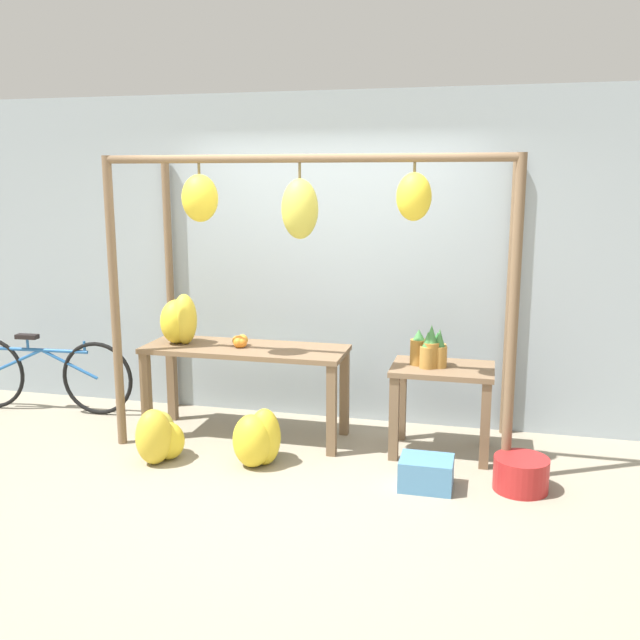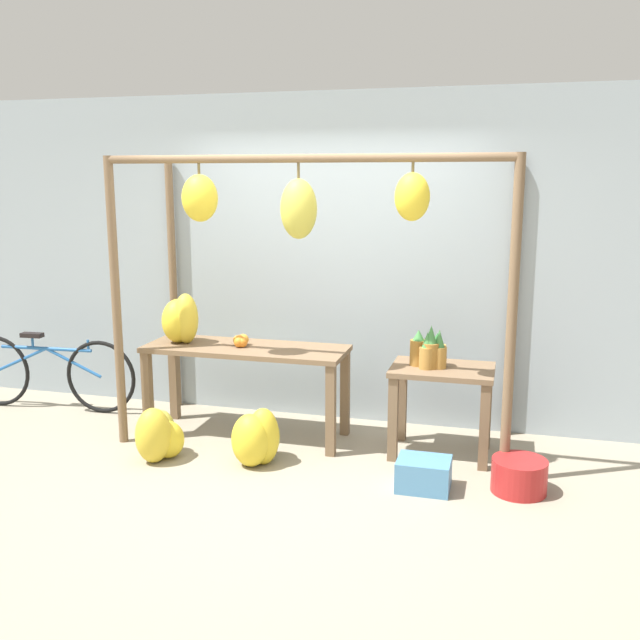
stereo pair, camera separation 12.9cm
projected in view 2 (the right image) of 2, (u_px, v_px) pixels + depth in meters
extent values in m
plane|color=gray|center=(282.00, 483.00, 4.98)|extent=(20.00, 20.00, 0.00)
cube|color=#99A8B2|center=(335.00, 260.00, 6.12)|extent=(8.00, 0.08, 2.80)
cylinder|color=brown|center=(116.00, 304.00, 5.55)|extent=(0.07, 0.07, 2.26)
cylinder|color=brown|center=(512.00, 324.00, 4.78)|extent=(0.07, 0.07, 2.26)
cylinder|color=brown|center=(173.00, 286.00, 6.47)|extent=(0.07, 0.07, 2.26)
cylinder|color=brown|center=(512.00, 300.00, 5.71)|extent=(0.07, 0.07, 2.26)
cylinder|color=brown|center=(298.00, 158.00, 4.95)|extent=(2.98, 0.06, 0.06)
cylinder|color=brown|center=(199.00, 169.00, 5.16)|extent=(0.02, 0.02, 0.08)
ellipsoid|color=yellow|center=(200.00, 198.00, 5.20)|extent=(0.27, 0.24, 0.34)
cylinder|color=brown|center=(298.00, 171.00, 4.97)|extent=(0.02, 0.02, 0.11)
ellipsoid|color=gold|center=(298.00, 209.00, 5.02)|extent=(0.26, 0.24, 0.42)
cylinder|color=brown|center=(413.00, 167.00, 4.76)|extent=(0.02, 0.02, 0.07)
ellipsoid|color=yellow|center=(412.00, 197.00, 4.80)|extent=(0.24, 0.22, 0.33)
cube|color=brown|center=(246.00, 349.00, 5.76)|extent=(1.64, 0.57, 0.04)
cube|color=brown|center=(148.00, 395.00, 5.80)|extent=(0.07, 0.07, 0.72)
cube|color=brown|center=(331.00, 411.00, 5.41)|extent=(0.07, 0.07, 0.72)
cube|color=brown|center=(174.00, 379.00, 6.25)|extent=(0.07, 0.07, 0.72)
cube|color=brown|center=(345.00, 393.00, 5.86)|extent=(0.07, 0.07, 0.72)
cube|color=brown|center=(443.00, 370.00, 5.38)|extent=(0.77, 0.55, 0.04)
cube|color=brown|center=(393.00, 419.00, 5.32)|extent=(0.07, 0.07, 0.65)
cube|color=brown|center=(484.00, 427.00, 5.15)|extent=(0.07, 0.07, 0.65)
cube|color=brown|center=(402.00, 401.00, 5.74)|extent=(0.07, 0.07, 0.65)
cube|color=brown|center=(487.00, 408.00, 5.57)|extent=(0.07, 0.07, 0.65)
ellipsoid|color=gold|center=(186.00, 319.00, 5.82)|extent=(0.26, 0.27, 0.41)
ellipsoid|color=yellow|center=(178.00, 321.00, 5.86)|extent=(0.29, 0.32, 0.36)
sphere|color=orange|center=(239.00, 342.00, 5.71)|extent=(0.09, 0.09, 0.09)
sphere|color=orange|center=(240.00, 340.00, 5.77)|extent=(0.09, 0.09, 0.09)
sphere|color=orange|center=(243.00, 340.00, 5.79)|extent=(0.09, 0.09, 0.09)
sphere|color=orange|center=(238.00, 340.00, 5.80)|extent=(0.08, 0.08, 0.08)
sphere|color=orange|center=(243.00, 342.00, 5.71)|extent=(0.08, 0.08, 0.08)
cylinder|color=#A3702D|center=(430.00, 356.00, 5.33)|extent=(0.12, 0.12, 0.19)
cone|color=#428442|center=(431.00, 334.00, 5.30)|extent=(0.09, 0.09, 0.14)
cylinder|color=#B27F38|center=(437.00, 356.00, 5.38)|extent=(0.14, 0.14, 0.17)
cone|color=#337538|center=(437.00, 339.00, 5.36)|extent=(0.10, 0.10, 0.09)
cylinder|color=#A3702D|center=(418.00, 353.00, 5.42)|extent=(0.13, 0.13, 0.19)
cone|color=#428442|center=(419.00, 335.00, 5.39)|extent=(0.09, 0.09, 0.08)
cylinder|color=#B27F38|center=(427.00, 358.00, 5.32)|extent=(0.12, 0.12, 0.16)
cone|color=#428442|center=(427.00, 340.00, 5.30)|extent=(0.08, 0.08, 0.12)
cylinder|color=#B27F38|center=(439.00, 357.00, 5.34)|extent=(0.12, 0.12, 0.16)
cone|color=#428442|center=(439.00, 338.00, 5.31)|extent=(0.08, 0.08, 0.13)
ellipsoid|color=yellow|center=(168.00, 440.00, 5.40)|extent=(0.31, 0.29, 0.29)
ellipsoid|color=gold|center=(162.00, 432.00, 5.47)|extent=(0.31, 0.31, 0.35)
ellipsoid|color=gold|center=(153.00, 435.00, 5.31)|extent=(0.36, 0.37, 0.42)
ellipsoid|color=yellow|center=(263.00, 436.00, 5.27)|extent=(0.29, 0.28, 0.43)
ellipsoid|color=#9EB247|center=(262.00, 436.00, 5.36)|extent=(0.36, 0.35, 0.37)
ellipsoid|color=yellow|center=(256.00, 442.00, 5.30)|extent=(0.25, 0.27, 0.33)
ellipsoid|color=yellow|center=(251.00, 440.00, 5.24)|extent=(0.36, 0.35, 0.40)
cube|color=#4C84B2|center=(424.00, 474.00, 4.87)|extent=(0.36, 0.29, 0.21)
cylinder|color=#AD2323|center=(519.00, 476.00, 4.82)|extent=(0.37, 0.37, 0.23)
torus|color=black|center=(101.00, 377.00, 6.40)|extent=(0.67, 0.08, 0.67)
cylinder|color=#235B9E|center=(46.00, 349.00, 6.46)|extent=(0.89, 0.09, 0.03)
cylinder|color=#235B9E|center=(21.00, 360.00, 6.53)|extent=(0.54, 0.06, 0.26)
cylinder|color=#235B9E|center=(73.00, 363.00, 6.43)|extent=(0.54, 0.06, 0.26)
cylinder|color=#235B9E|center=(33.00, 343.00, 6.47)|extent=(0.02, 0.02, 0.10)
cube|color=black|center=(32.00, 335.00, 6.46)|extent=(0.20, 0.09, 0.04)
cylinder|color=#235B9E|center=(88.00, 345.00, 6.37)|extent=(0.02, 0.02, 0.10)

